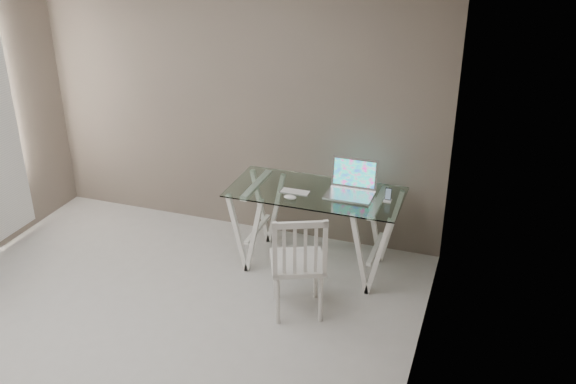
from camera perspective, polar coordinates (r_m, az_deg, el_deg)
name	(u,v)px	position (r m, az deg, el deg)	size (l,w,h in m)	color
room	(84,137)	(4.17, -17.72, 4.67)	(4.50, 4.52, 2.71)	#B0ADA9
desk	(315,228)	(5.70, 2.42, -3.25)	(1.50, 0.70, 0.75)	silver
chair	(298,261)	(4.98, 0.93, -6.17)	(0.55, 0.55, 0.91)	silver
laptop	(352,186)	(5.50, 5.67, 0.55)	(0.40, 0.32, 0.28)	silver
keyboard	(295,192)	(5.52, 0.64, 0.01)	(0.26, 0.11, 0.01)	silver
mouse	(290,197)	(5.39, 0.19, -0.46)	(0.11, 0.07, 0.04)	white
phone_dock	(388,198)	(5.41, 8.87, -0.51)	(0.06, 0.06, 0.12)	white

